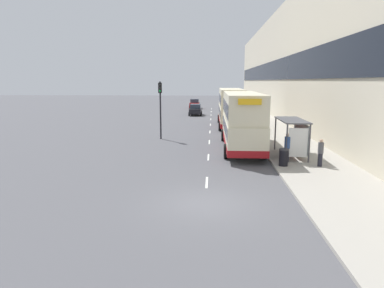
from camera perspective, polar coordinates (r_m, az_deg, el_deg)
name	(u,v)px	position (r m, az deg, el deg)	size (l,w,h in m)	color
ground_plane	(205,203)	(14.92, 2.26, -9.84)	(220.00, 220.00, 0.00)	#515156
pavement	(254,115)	(53.11, 10.24, 4.78)	(5.00, 93.00, 0.14)	#A39E93
terrace_facade	(282,65)	(53.53, 14.85, 12.55)	(3.10, 93.00, 14.89)	beige
lane_mark_0	(207,182)	(17.83, 2.48, -6.40)	(0.12, 2.00, 0.01)	silver
lane_mark_1	(208,157)	(23.58, 2.74, -2.21)	(0.12, 2.00, 0.01)	silver
lane_mark_2	(209,142)	(29.41, 2.90, 0.33)	(0.12, 2.00, 0.01)	silver
lane_mark_3	(210,132)	(35.28, 3.01, 2.02)	(0.12, 2.00, 0.01)	silver
lane_mark_4	(210,125)	(41.17, 3.08, 3.23)	(0.12, 2.00, 0.01)	silver
lane_mark_5	(211,119)	(47.08, 3.14, 4.14)	(0.12, 2.00, 0.01)	silver
lane_mark_6	(211,115)	(52.99, 3.18, 4.85)	(0.12, 2.00, 0.01)	silver
lane_mark_7	(211,112)	(58.91, 3.22, 5.41)	(0.12, 2.00, 0.01)	silver
lane_mark_8	(211,109)	(64.83, 3.25, 5.87)	(0.12, 2.00, 0.01)	silver
bus_shelter	(295,131)	(23.84, 16.80, 2.06)	(1.60, 4.20, 2.48)	#4C4C51
double_decker_bus_near	(242,120)	(26.30, 8.29, 4.04)	(2.85, 10.82, 4.30)	beige
double_decker_bus_ahead	(231,107)	(39.34, 6.50, 6.18)	(2.85, 11.05, 4.30)	beige
car_0	(195,104)	(65.40, 0.44, 6.70)	(1.94, 4.24, 1.82)	maroon
car_1	(195,110)	(52.63, 0.57, 5.73)	(1.96, 3.86, 1.68)	black
pedestrian_at_shelter	(321,152)	(21.75, 20.63, -1.32)	(0.33, 0.33, 1.66)	#23232D
pedestrian_1	(287,147)	(22.31, 15.59, -0.50)	(0.37, 0.37, 1.84)	#23232D
litter_bin	(284,157)	(21.27, 15.02, -2.13)	(0.55, 0.55, 1.05)	black
traffic_light_far_kerb	(160,101)	(30.72, -5.31, 7.18)	(0.30, 0.32, 5.13)	black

